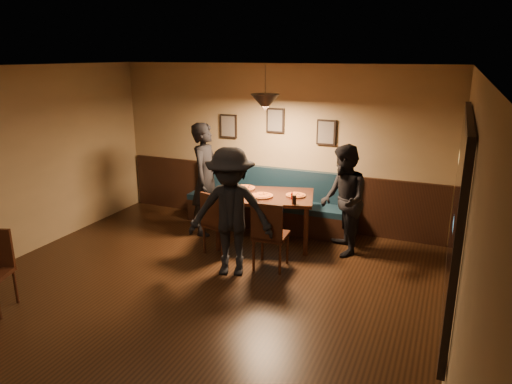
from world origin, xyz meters
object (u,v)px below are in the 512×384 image
chair_near_left (221,222)px  soda_glass (294,200)px  tabasco_bottle (292,195)px  booth_bench (269,200)px  dining_table (265,219)px  chair_near_right (271,234)px  diner_right (343,200)px  diner_front (231,212)px  diner_left (206,179)px

chair_near_left → soda_glass: (1.04, 0.35, 0.39)m
chair_near_left → tabasco_bottle: 1.15m
booth_bench → soda_glass: (0.78, -0.99, 0.38)m
dining_table → soda_glass: bearing=-40.6°
booth_bench → chair_near_left: bearing=-100.9°
booth_bench → soda_glass: bearing=-51.5°
chair_near_right → booth_bench: bearing=108.7°
diner_right → tabasco_bottle: (-0.76, -0.16, 0.03)m
chair_near_left → chair_near_right: chair_near_right is taller
diner_front → soda_glass: bearing=41.5°
diner_left → soda_glass: diner_left is taller
diner_left → booth_bench: bearing=-57.9°
dining_table → diner_right: bearing=-10.4°
chair_near_right → soda_glass: size_ratio=7.48×
soda_glass → diner_front: bearing=-122.9°
dining_table → chair_near_left: (-0.46, -0.63, 0.09)m
chair_near_left → diner_right: size_ratio=0.58×
chair_near_right → dining_table: bearing=114.0°
booth_bench → diner_front: (0.19, -1.91, 0.39)m
diner_right → diner_front: diner_front is taller
chair_near_right → soda_glass: chair_near_right is taller
diner_front → soda_glass: (0.59, 0.92, -0.01)m
booth_bench → tabasco_bottle: size_ratio=24.82×
booth_bench → chair_near_right: 1.64m
diner_left → soda_glass: bearing=-106.0°
soda_glass → diner_left: bearing=168.7°
chair_near_left → diner_front: diner_front is taller
tabasco_bottle → diner_left: bearing=175.8°
diner_front → booth_bench: bearing=80.0°
chair_near_left → diner_left: 1.02m
dining_table → tabasco_bottle: (0.47, -0.06, 0.47)m
diner_left → diner_front: diner_left is taller
booth_bench → chair_near_left: size_ratio=3.06×
diner_front → soda_glass: size_ratio=13.14×
booth_bench → chair_near_right: bearing=-67.6°
diner_right → soda_glass: 0.75m
chair_near_left → diner_front: 0.83m
diner_left → tabasco_bottle: (1.55, -0.11, -0.07)m
chair_near_left → soda_glass: size_ratio=7.23×
booth_bench → chair_near_right: size_ratio=2.96×
diner_left → diner_front: (1.06, -1.25, -0.05)m
diner_left → diner_front: bearing=-144.4°
dining_table → diner_left: diner_left is taller
diner_right → diner_front: size_ratio=0.94×
chair_near_right → tabasco_bottle: chair_near_right is taller
diner_right → diner_front: bearing=-67.8°
chair_near_right → diner_front: 0.70m
diner_left → diner_right: diner_left is taller
booth_bench → chair_near_left: (-0.26, -1.34, -0.01)m
chair_near_right → diner_right: diner_right is taller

